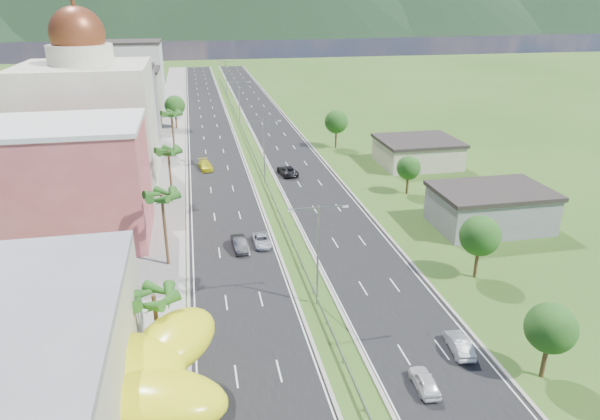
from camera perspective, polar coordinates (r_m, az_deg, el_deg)
ground at (r=48.87m, az=4.59°, el=-15.94°), size 500.00×500.00×0.00m
road_left at (r=130.54m, az=-9.50°, el=8.24°), size 11.00×260.00×0.04m
road_right at (r=131.83m, az=-2.91°, el=8.64°), size 11.00×260.00×0.04m
sidewalk_left at (r=130.60m, az=-13.70°, el=7.95°), size 7.00×260.00×0.12m
median_guardrail at (r=113.43m, az=-5.31°, el=6.73°), size 0.10×216.06×0.76m
streetlight_median_b at (r=53.59m, az=1.92°, el=-3.77°), size 6.04×0.25×11.00m
streetlight_median_c at (r=90.75m, az=-3.88°, el=6.96°), size 6.04×0.25×11.00m
streetlight_median_d at (r=134.51m, az=-6.52°, el=11.72°), size 6.04×0.25×11.00m
streetlight_median_e at (r=178.89m, az=-7.89°, el=14.13°), size 6.04×0.25×11.00m
lime_canopy at (r=42.23m, az=-21.78°, el=-16.08°), size 18.00×15.00×7.40m
pink_shophouse at (r=74.46m, az=-23.78°, el=2.40°), size 20.00×15.00×15.00m
domed_building at (r=95.35m, az=-21.51°, el=9.08°), size 20.00×20.00×28.70m
midrise_grey at (r=120.09m, az=-18.99°, el=10.11°), size 16.00×15.00×16.00m
midrise_beige at (r=141.86m, az=-17.92°, el=11.25°), size 16.00×15.00×13.00m
midrise_white at (r=164.13m, az=-17.26°, el=13.51°), size 16.00×15.00×18.00m
shed_near at (r=78.35m, az=19.60°, el=0.01°), size 15.00×10.00×5.00m
shed_far at (r=104.59m, az=12.40°, el=5.91°), size 14.00×12.00×4.40m
palm_tree_b at (r=45.38m, az=-15.31°, el=-9.21°), size 3.60×3.60×8.10m
palm_tree_c at (r=62.91m, az=-14.52°, el=1.21°), size 3.60×3.60×9.60m
palm_tree_d at (r=85.12m, az=-13.87°, el=5.93°), size 3.60×3.60×8.60m
palm_tree_e at (r=109.26m, az=-13.55°, el=9.79°), size 3.60×3.60×9.40m
leafy_tree_lfar at (r=134.31m, az=-13.21°, el=10.78°), size 4.90×4.90×8.05m
leafy_tree_ra at (r=48.97m, az=25.19°, el=-11.35°), size 4.20×4.20×6.90m
leafy_tree_rb at (r=62.68m, az=18.65°, el=-2.63°), size 4.55×4.55×7.47m
leafy_tree_rc at (r=87.69m, az=11.51°, el=4.42°), size 3.85×3.85×6.33m
leafy_tree_rd at (r=113.59m, az=3.90°, el=9.36°), size 4.90×4.90×8.05m
mountain_ridge at (r=493.13m, az=-3.19°, el=18.23°), size 860.00×140.00×90.00m
car_dark_left at (r=68.15m, az=-6.49°, el=-3.59°), size 2.00×4.86×1.57m
car_silver_mid_left at (r=69.14m, az=-4.14°, el=-3.25°), size 2.26×4.64×1.27m
car_yellow_far_left at (r=101.07m, az=-10.05°, el=4.72°), size 2.92×5.57×1.54m
car_white_near_right at (r=46.80m, az=13.16°, el=-17.36°), size 1.83×4.15×1.39m
car_silver_right at (r=51.59m, az=16.63°, el=-13.57°), size 2.09×4.61×1.47m
car_dark_far_right at (r=96.41m, az=-1.36°, el=4.24°), size 3.49×6.13×1.61m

